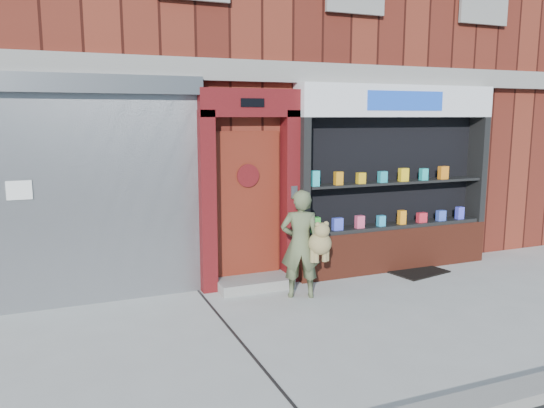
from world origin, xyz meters
TOP-DOWN VIEW (x-y plane):
  - ground at (0.00, 0.00)m, footprint 80.00×80.00m
  - curb at (0.00, -2.15)m, footprint 60.00×0.30m
  - building at (-0.00, 5.99)m, footprint 12.00×8.16m
  - shutter_bay at (-3.00, 1.93)m, footprint 3.10×0.30m
  - red_door_bay at (-0.75, 1.86)m, footprint 1.52×0.58m
  - pharmacy_bay at (1.75, 1.81)m, footprint 3.50×0.41m
  - woman at (-0.25, 1.08)m, footprint 0.71×0.59m
  - doormat at (2.00, 1.45)m, footprint 1.00×0.79m

SIDE VIEW (x-z plane):
  - ground at x=0.00m, z-range 0.00..0.00m
  - doormat at x=2.00m, z-range 0.00..0.02m
  - curb at x=0.00m, z-range 0.00..0.12m
  - woman at x=-0.25m, z-range 0.01..1.53m
  - pharmacy_bay at x=1.75m, z-range -0.13..2.87m
  - red_door_bay at x=-0.75m, z-range 0.01..2.91m
  - shutter_bay at x=-3.00m, z-range 0.20..3.24m
  - building at x=0.00m, z-range 0.00..8.00m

